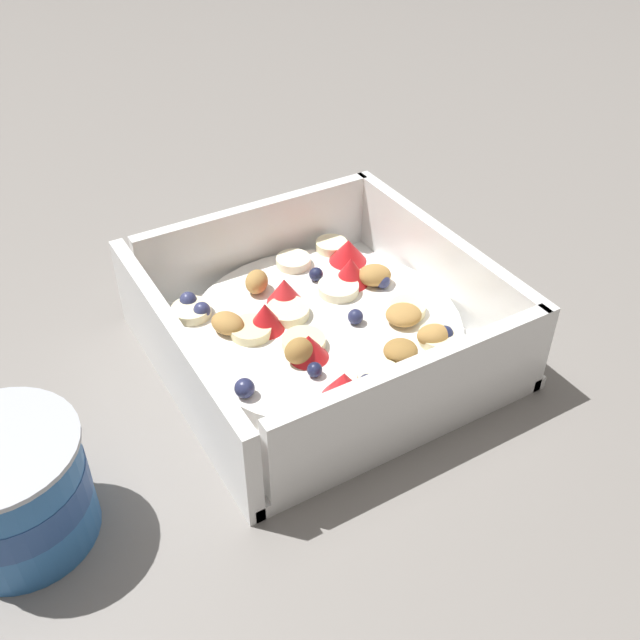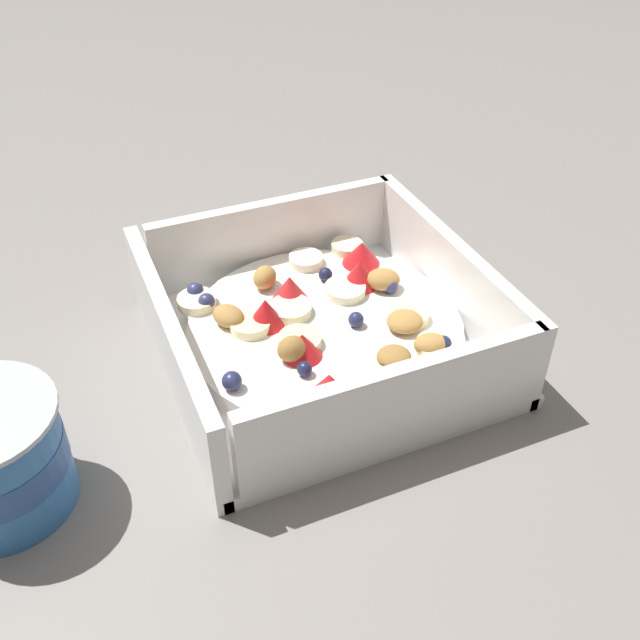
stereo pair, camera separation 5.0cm
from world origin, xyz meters
name	(u,v)px [view 1 (the left image)]	position (x,y,z in m)	size (l,w,h in m)	color
ground_plane	(313,338)	(0.00, 0.00, 0.00)	(2.40, 2.40, 0.00)	gray
fruit_bowl	(320,329)	(-0.02, 0.00, 0.02)	(0.22, 0.22, 0.07)	white
spoon	(289,238)	(0.13, -0.05, 0.00)	(0.05, 0.17, 0.01)	silver
yogurt_cup	(11,490)	(-0.07, 0.22, 0.04)	(0.09, 0.09, 0.07)	#3370B7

